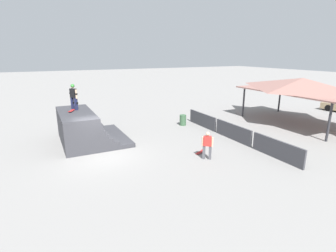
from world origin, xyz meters
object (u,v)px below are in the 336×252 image
object	(u,v)px
skater_on_deck	(73,95)
bystander_walking	(207,144)
skateboard_on_deck	(72,111)
trash_bin	(183,120)
skateboard_on_ground	(201,152)

from	to	relation	value
skater_on_deck	bystander_walking	xyz separation A→B (m)	(6.78, 5.87, -2.14)
skateboard_on_deck	trash_bin	bearing A→B (deg)	116.19
skater_on_deck	skateboard_on_ground	world-z (taller)	skater_on_deck
skater_on_deck	trash_bin	xyz separation A→B (m)	(0.08, 8.16, -2.58)
skateboard_on_ground	trash_bin	bearing A→B (deg)	43.81
bystander_walking	trash_bin	world-z (taller)	bystander_walking
skateboard_on_deck	bystander_walking	size ratio (longest dim) A/B	0.55
bystander_walking	skateboard_on_ground	bearing A→B (deg)	-63.62
skateboard_on_deck	trash_bin	world-z (taller)	skateboard_on_deck
skateboard_on_deck	trash_bin	size ratio (longest dim) A/B	1.00
skateboard_on_deck	skateboard_on_ground	distance (m)	8.55
skater_on_deck	skateboard_on_ground	xyz separation A→B (m)	(5.85, 6.08, -2.95)
skater_on_deck	bystander_walking	bearing A→B (deg)	8.53
skateboard_on_ground	trash_bin	size ratio (longest dim) A/B	0.94
skateboard_on_ground	skateboard_on_deck	bearing A→B (deg)	113.36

